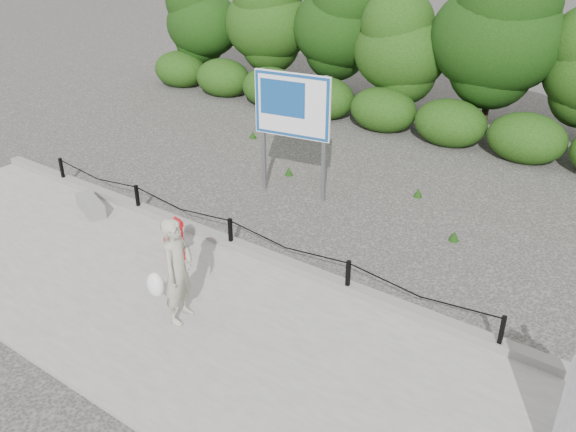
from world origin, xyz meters
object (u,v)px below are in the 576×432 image
at_px(fire_hydrant, 177,238).
at_px(concrete_block, 91,205).
at_px(pedestrian, 176,272).
at_px(advertising_sign, 292,111).

distance_m(fire_hydrant, concrete_block, 2.74).
relative_size(fire_hydrant, pedestrian, 0.47).
bearing_deg(concrete_block, fire_hydrant, -4.72).
height_order(fire_hydrant, pedestrian, pedestrian).
height_order(fire_hydrant, advertising_sign, advertising_sign).
height_order(fire_hydrant, concrete_block, fire_hydrant).
bearing_deg(concrete_block, pedestrian, -20.35).
height_order(concrete_block, advertising_sign, advertising_sign).
relative_size(pedestrian, advertising_sign, 0.62).
height_order(pedestrian, advertising_sign, advertising_sign).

